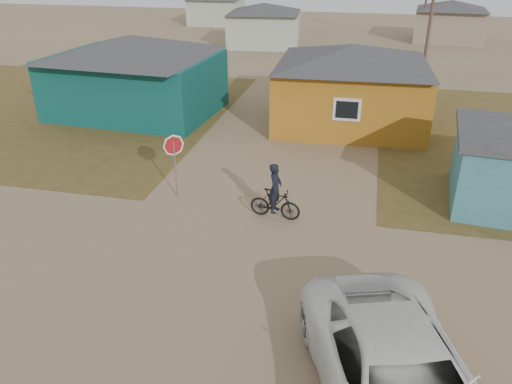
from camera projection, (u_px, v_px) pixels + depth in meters
ground at (221, 284)px, 13.15m from camera, size 120.00×120.00×0.00m
grass_nw at (42, 108)px, 27.27m from camera, size 20.00×18.00×0.00m
house_teal at (135, 74)px, 25.71m from camera, size 8.93×7.08×4.00m
house_yellow at (351, 84)px, 23.99m from camera, size 7.72×6.76×3.90m
house_pale_west at (264, 24)px, 43.20m from camera, size 7.04×6.15×3.60m
house_beige_east at (450, 20)px, 45.28m from camera, size 6.95×6.05×3.60m
house_pale_north at (216, 8)px, 55.31m from camera, size 6.28×5.81×3.40m
utility_pole_near at (431, 19)px, 29.24m from camera, size 1.40×0.20×8.00m
stop_sign at (174, 151)px, 17.00m from camera, size 0.73×0.29×2.31m
cyclist at (275, 199)px, 16.07m from camera, size 1.73×0.66×1.91m
vehicle at (400, 384)px, 9.10m from camera, size 4.58×6.70×1.70m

